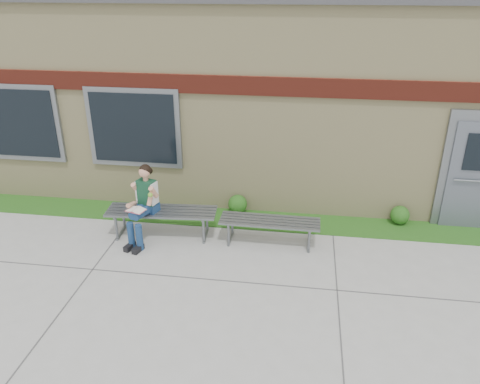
# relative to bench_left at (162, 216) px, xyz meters

# --- Properties ---
(ground) EXTENTS (80.00, 80.00, 0.00)m
(ground) POSITION_rel_bench_left_xyz_m (2.17, -1.78, -0.40)
(ground) COLOR #9E9E99
(ground) RESTS_ON ground
(grass_strip) EXTENTS (16.00, 0.80, 0.02)m
(grass_strip) POSITION_rel_bench_left_xyz_m (2.17, 0.82, -0.39)
(grass_strip) COLOR #1D4E15
(grass_strip) RESTS_ON ground
(school_building) EXTENTS (16.20, 6.22, 4.20)m
(school_building) POSITION_rel_bench_left_xyz_m (2.17, 4.21, 1.70)
(school_building) COLOR beige
(school_building) RESTS_ON ground
(bench_left) EXTENTS (2.05, 0.71, 0.52)m
(bench_left) POSITION_rel_bench_left_xyz_m (0.00, 0.00, 0.00)
(bench_left) COLOR slate
(bench_left) RESTS_ON ground
(bench_right) EXTENTS (1.80, 0.52, 0.46)m
(bench_right) POSITION_rel_bench_left_xyz_m (2.00, 0.00, -0.04)
(bench_right) COLOR slate
(bench_right) RESTS_ON ground
(girl) EXTENTS (0.55, 0.87, 1.44)m
(girl) POSITION_rel_bench_left_xyz_m (-0.25, -0.21, 0.36)
(girl) COLOR navy
(girl) RESTS_ON ground
(shrub_mid) EXTENTS (0.39, 0.39, 0.39)m
(shrub_mid) POSITION_rel_bench_left_xyz_m (1.26, 1.07, -0.19)
(shrub_mid) COLOR #1D4E15
(shrub_mid) RESTS_ON grass_strip
(shrub_east) EXTENTS (0.36, 0.36, 0.36)m
(shrub_east) POSITION_rel_bench_left_xyz_m (4.46, 1.07, -0.20)
(shrub_east) COLOR #1D4E15
(shrub_east) RESTS_ON grass_strip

